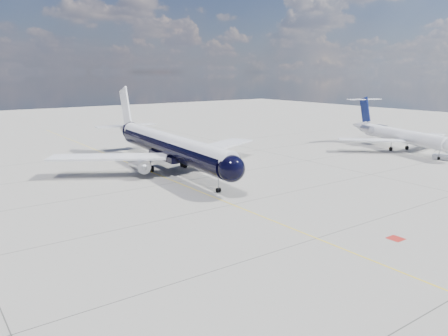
{
  "coord_description": "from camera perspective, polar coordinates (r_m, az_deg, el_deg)",
  "views": [
    {
      "loc": [
        -33.75,
        -34.8,
        17.37
      ],
      "look_at": [
        1.83,
        14.46,
        4.0
      ],
      "focal_mm": 35.0,
      "sensor_mm": 36.0,
      "label": 1
    }
  ],
  "objects": [
    {
      "name": "ground",
      "position": [
        75.1,
        -8.1,
        -1.09
      ],
      "size": [
        320.0,
        320.0,
        0.0
      ],
      "primitive_type": "plane",
      "color": "gray",
      "rests_on": "ground"
    },
    {
      "name": "main_airliner",
      "position": [
        79.47,
        -7.44,
        2.97
      ],
      "size": [
        41.01,
        50.08,
        14.46
      ],
      "rotation": [
        0.0,
        0.0,
        -0.08
      ],
      "color": "black",
      "rests_on": "ground"
    },
    {
      "name": "regional_jet",
      "position": [
        107.14,
        21.63,
        4.16
      ],
      "size": [
        28.11,
        33.03,
        11.44
      ],
      "rotation": [
        0.0,
        0.0,
        -0.3
      ],
      "color": "white",
      "rests_on": "ground"
    },
    {
      "name": "taxiway_centerline",
      "position": [
        70.83,
        -6.2,
        -1.86
      ],
      "size": [
        0.16,
        160.0,
        0.01
      ],
      "primitive_type": "cube",
      "color": "yellow",
      "rests_on": "ground"
    },
    {
      "name": "red_marking",
      "position": [
        50.61,
        21.52,
        -8.57
      ],
      "size": [
        1.6,
        1.6,
        0.01
      ],
      "primitive_type": "cube",
      "color": "maroon",
      "rests_on": "ground"
    },
    {
      "name": "boarding_stair",
      "position": [
        99.57,
        26.48,
        1.42
      ],
      "size": [
        3.45,
        3.79,
        3.41
      ],
      "rotation": [
        0.0,
        0.0,
        0.38
      ],
      "color": "white",
      "rests_on": "ground"
    }
  ]
}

